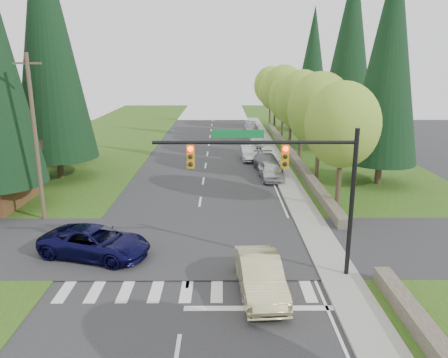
{
  "coord_description": "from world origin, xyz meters",
  "views": [
    {
      "loc": [
        1.51,
        -13.59,
        9.48
      ],
      "look_at": [
        1.65,
        11.21,
        2.8
      ],
      "focal_mm": 35.0,
      "sensor_mm": 36.0,
      "label": 1
    }
  ],
  "objects_px": {
    "suv_navy": "(95,242)",
    "parked_car_a": "(271,171)",
    "parked_car_d": "(257,140)",
    "parked_car_e": "(251,128)",
    "parked_car_c": "(249,153)",
    "parked_car_b": "(267,163)",
    "sedan_champagne": "(260,276)"
  },
  "relations": [
    {
      "from": "suv_navy",
      "to": "parked_car_d",
      "type": "height_order",
      "value": "suv_navy"
    },
    {
      "from": "parked_car_a",
      "to": "parked_car_d",
      "type": "relative_size",
      "value": 1.1
    },
    {
      "from": "parked_car_a",
      "to": "parked_car_e",
      "type": "bearing_deg",
      "value": 86.72
    },
    {
      "from": "parked_car_b",
      "to": "parked_car_d",
      "type": "xyz_separation_m",
      "value": [
        0.0,
        12.09,
        -0.06
      ]
    },
    {
      "from": "parked_car_e",
      "to": "parked_car_b",
      "type": "bearing_deg",
      "value": -91.07
    },
    {
      "from": "parked_car_b",
      "to": "parked_car_d",
      "type": "relative_size",
      "value": 1.28
    },
    {
      "from": "parked_car_c",
      "to": "parked_car_d",
      "type": "height_order",
      "value": "parked_car_c"
    },
    {
      "from": "parked_car_b",
      "to": "parked_car_e",
      "type": "bearing_deg",
      "value": 84.8
    },
    {
      "from": "parked_car_a",
      "to": "parked_car_c",
      "type": "xyz_separation_m",
      "value": [
        -1.4,
        7.51,
        -0.06
      ]
    },
    {
      "from": "suv_navy",
      "to": "parked_car_a",
      "type": "distance_m",
      "value": 18.14
    },
    {
      "from": "suv_navy",
      "to": "parked_car_c",
      "type": "xyz_separation_m",
      "value": [
        9.0,
        22.37,
        -0.08
      ]
    },
    {
      "from": "parked_car_b",
      "to": "parked_car_e",
      "type": "xyz_separation_m",
      "value": [
        0.0,
        21.38,
        -0.04
      ]
    },
    {
      "from": "sedan_champagne",
      "to": "parked_car_d",
      "type": "height_order",
      "value": "sedan_champagne"
    },
    {
      "from": "parked_car_a",
      "to": "parked_car_d",
      "type": "height_order",
      "value": "parked_car_a"
    },
    {
      "from": "suv_navy",
      "to": "parked_car_d",
      "type": "xyz_separation_m",
      "value": [
        10.4,
        29.82,
        -0.09
      ]
    },
    {
      "from": "parked_car_a",
      "to": "parked_car_b",
      "type": "distance_m",
      "value": 2.87
    },
    {
      "from": "sedan_champagne",
      "to": "parked_car_c",
      "type": "relative_size",
      "value": 1.17
    },
    {
      "from": "parked_car_c",
      "to": "parked_car_e",
      "type": "distance_m",
      "value": 16.8
    },
    {
      "from": "parked_car_d",
      "to": "parked_car_b",
      "type": "bearing_deg",
      "value": -83.69
    },
    {
      "from": "suv_navy",
      "to": "parked_car_e",
      "type": "bearing_deg",
      "value": 1.78
    },
    {
      "from": "parked_car_b",
      "to": "parked_car_c",
      "type": "relative_size",
      "value": 1.22
    },
    {
      "from": "parked_car_a",
      "to": "parked_car_c",
      "type": "distance_m",
      "value": 7.64
    },
    {
      "from": "parked_car_c",
      "to": "parked_car_e",
      "type": "bearing_deg",
      "value": 81.81
    },
    {
      "from": "parked_car_b",
      "to": "parked_car_e",
      "type": "relative_size",
      "value": 1.06
    },
    {
      "from": "sedan_champagne",
      "to": "parked_car_d",
      "type": "relative_size",
      "value": 1.23
    },
    {
      "from": "sedan_champagne",
      "to": "parked_car_d",
      "type": "bearing_deg",
      "value": 81.36
    },
    {
      "from": "suv_navy",
      "to": "parked_car_e",
      "type": "distance_m",
      "value": 40.47
    },
    {
      "from": "sedan_champagne",
      "to": "parked_car_e",
      "type": "relative_size",
      "value": 1.02
    },
    {
      "from": "parked_car_a",
      "to": "parked_car_e",
      "type": "height_order",
      "value": "parked_car_a"
    },
    {
      "from": "suv_navy",
      "to": "parked_car_b",
      "type": "height_order",
      "value": "suv_navy"
    },
    {
      "from": "parked_car_c",
      "to": "parked_car_e",
      "type": "height_order",
      "value": "parked_car_e"
    },
    {
      "from": "parked_car_a",
      "to": "parked_car_b",
      "type": "xyz_separation_m",
      "value": [
        0.0,
        2.87,
        -0.01
      ]
    }
  ]
}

